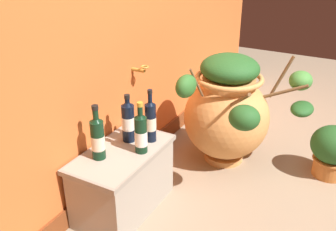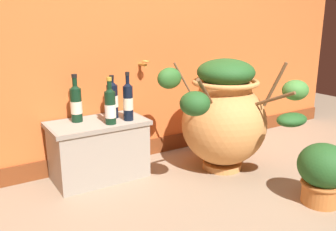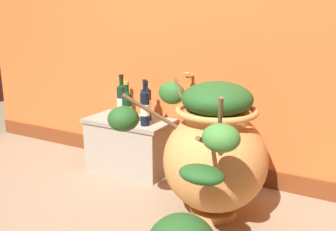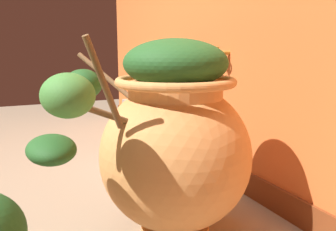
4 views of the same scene
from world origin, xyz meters
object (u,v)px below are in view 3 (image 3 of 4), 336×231
(wine_bottle_left, at_px, (127,107))
(wine_bottle_right, at_px, (122,99))
(wine_bottle_middle, at_px, (146,103))
(terracotta_urn, at_px, (213,150))
(wine_bottle_back, at_px, (145,106))

(wine_bottle_left, bearing_deg, wine_bottle_right, 134.70)
(wine_bottle_middle, bearing_deg, terracotta_urn, -28.44)
(wine_bottle_left, distance_m, wine_bottle_middle, 0.16)
(wine_bottle_middle, relative_size, wine_bottle_right, 0.93)
(wine_bottle_middle, bearing_deg, wine_bottle_right, 171.83)
(wine_bottle_back, bearing_deg, wine_bottle_right, 153.79)
(wine_bottle_left, relative_size, wine_bottle_back, 0.94)
(terracotta_urn, height_order, wine_bottle_middle, terracotta_urn)
(wine_bottle_middle, height_order, wine_bottle_back, wine_bottle_back)
(terracotta_urn, distance_m, wine_bottle_middle, 0.83)
(wine_bottle_left, xyz_separation_m, wine_bottle_middle, (0.08, 0.14, 0.01))
(wine_bottle_left, height_order, wine_bottle_middle, wine_bottle_left)
(terracotta_urn, height_order, wine_bottle_back, terracotta_urn)
(wine_bottle_left, bearing_deg, wine_bottle_middle, 61.09)
(wine_bottle_back, bearing_deg, wine_bottle_middle, 118.48)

